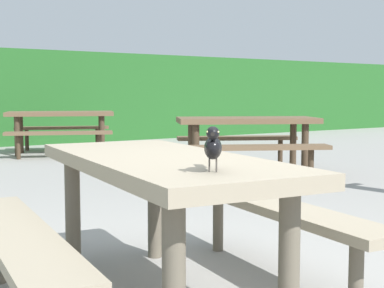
{
  "coord_description": "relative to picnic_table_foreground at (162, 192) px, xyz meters",
  "views": [
    {
      "loc": [
        -1.68,
        -2.23,
        1.05
      ],
      "look_at": [
        -0.4,
        -0.3,
        0.84
      ],
      "focal_mm": 52.15,
      "sensor_mm": 36.0,
      "label": 1
    }
  ],
  "objects": [
    {
      "name": "picnic_table_foreground",
      "position": [
        0.0,
        0.0,
        0.0
      ],
      "size": [
        1.86,
        1.88,
        0.74
      ],
      "color": "gray",
      "rests_on": "ground"
    },
    {
      "name": "bird_grackle",
      "position": [
        -0.13,
        -0.62,
        0.29
      ],
      "size": [
        0.19,
        0.24,
        0.18
      ],
      "color": "black",
      "rests_on": "picnic_table_foreground"
    },
    {
      "name": "picnic_table_mid_left",
      "position": [
        2.04,
        6.94,
        0.0
      ],
      "size": [
        2.22,
        2.21,
        0.74
      ],
      "color": "brown",
      "rests_on": "ground"
    },
    {
      "name": "picnic_table_mid_right",
      "position": [
        3.21,
        3.27,
        0.0
      ],
      "size": [
        2.29,
        2.28,
        0.74
      ],
      "color": "brown",
      "rests_on": "ground"
    }
  ]
}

